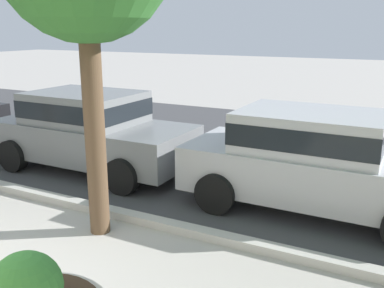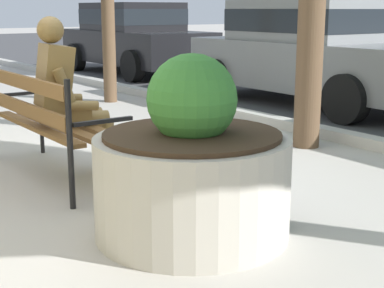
{
  "view_description": "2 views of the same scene",
  "coord_description": "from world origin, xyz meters",
  "px_view_note": "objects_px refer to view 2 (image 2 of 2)",
  "views": [
    {
      "loc": [
        4.1,
        -2.01,
        2.79
      ],
      "look_at": [
        0.68,
        4.57,
        0.8
      ],
      "focal_mm": 40.95,
      "sensor_mm": 36.0,
      "label": 1
    },
    {
      "loc": [
        4.54,
        -2.1,
        1.43
      ],
      "look_at": [
        1.65,
        -0.02,
        0.6
      ],
      "focal_mm": 54.6,
      "sensor_mm": 36.0,
      "label": 2
    }
  ],
  "objects_px": {
    "parked_car_black": "(134,36)",
    "park_bench": "(44,116)",
    "bronze_statue_seated": "(73,101)",
    "parked_car_grey": "(313,49)",
    "concrete_planter": "(192,172)"
  },
  "relations": [
    {
      "from": "parked_car_black",
      "to": "park_bench",
      "type": "bearing_deg",
      "value": -35.45
    },
    {
      "from": "park_bench",
      "to": "parked_car_black",
      "type": "height_order",
      "value": "parked_car_black"
    },
    {
      "from": "park_bench",
      "to": "bronze_statue_seated",
      "type": "height_order",
      "value": "bronze_statue_seated"
    },
    {
      "from": "bronze_statue_seated",
      "to": "parked_car_grey",
      "type": "relative_size",
      "value": 0.33
    },
    {
      "from": "park_bench",
      "to": "bronze_statue_seated",
      "type": "distance_m",
      "value": 0.28
    },
    {
      "from": "concrete_planter",
      "to": "parked_car_black",
      "type": "bearing_deg",
      "value": 151.91
    },
    {
      "from": "park_bench",
      "to": "parked_car_black",
      "type": "bearing_deg",
      "value": 144.55
    },
    {
      "from": "concrete_planter",
      "to": "parked_car_black",
      "type": "relative_size",
      "value": 0.3
    },
    {
      "from": "concrete_planter",
      "to": "parked_car_grey",
      "type": "height_order",
      "value": "parked_car_grey"
    },
    {
      "from": "bronze_statue_seated",
      "to": "concrete_planter",
      "type": "distance_m",
      "value": 1.68
    },
    {
      "from": "park_bench",
      "to": "parked_car_grey",
      "type": "bearing_deg",
      "value": 106.85
    },
    {
      "from": "park_bench",
      "to": "concrete_planter",
      "type": "bearing_deg",
      "value": 8.27
    },
    {
      "from": "parked_car_black",
      "to": "parked_car_grey",
      "type": "bearing_deg",
      "value": 0.0
    },
    {
      "from": "bronze_statue_seated",
      "to": "parked_car_grey",
      "type": "xyz_separation_m",
      "value": [
        -1.6,
        4.65,
        0.17
      ]
    },
    {
      "from": "concrete_planter",
      "to": "park_bench",
      "type": "bearing_deg",
      "value": -171.73
    }
  ]
}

